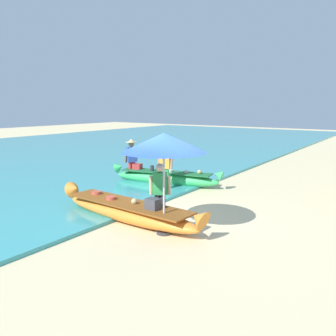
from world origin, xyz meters
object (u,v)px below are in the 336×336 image
Objects in this scene: boat_green_midground at (166,178)px; patio_umbrella_large at (164,143)px; person_tourist_customer at (160,190)px; person_vendor_hatted at (165,164)px; boat_orange_foreground at (128,211)px; person_vendor_assistant at (131,157)px.

patio_umbrella_large reaches higher than boat_green_midground.
boat_green_midground is at bearing 123.33° from person_tourist_customer.
person_tourist_customer is 1.48m from patio_umbrella_large.
person_vendor_hatted reaches higher than person_tourist_customer.
patio_umbrella_large is (1.31, -0.19, 1.88)m from boat_orange_foreground.
person_vendor_assistant is (-3.09, 3.76, 0.71)m from boat_orange_foreground.
patio_umbrella_large is at bearing -55.22° from boat_green_midground.
person_tourist_customer is at bearing 133.44° from patio_umbrella_large.
boat_orange_foreground is at bearing -71.73° from person_vendor_hatted.
person_vendor_assistant is at bearing 138.76° from person_tourist_customer.
person_tourist_customer is at bearing -41.24° from person_vendor_assistant.
boat_green_midground is at bearing 111.85° from boat_orange_foreground.
boat_orange_foreground is 2.86× the size of person_vendor_assistant.
person_vendor_assistant is (-3.89, 3.41, 0.10)m from person_tourist_customer.
patio_umbrella_large is at bearing -41.91° from person_vendor_assistant.
person_vendor_assistant is at bearing 164.79° from person_vendor_hatted.
person_vendor_hatted is at bearing 108.27° from boat_orange_foreground.
person_vendor_hatted is 3.41m from person_tourist_customer.
boat_green_midground is 1.65m from person_vendor_assistant.
person_vendor_hatted reaches higher than person_vendor_assistant.
person_vendor_assistant is 0.72× the size of patio_umbrella_large.
person_vendor_assistant reaches higher than boat_green_midground.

